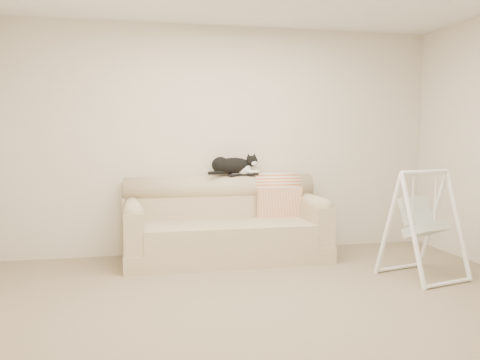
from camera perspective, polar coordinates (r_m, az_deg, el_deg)
The scene contains 8 objects.
ground_plane at distance 4.48m, azimuth 3.53°, elevation -12.92°, with size 5.00×5.00×0.00m, color #7E6E58.
room_shell at distance 4.27m, azimuth 3.64°, elevation 7.00°, with size 5.04×4.04×2.60m.
sofa at distance 5.90m, azimuth -1.68°, elevation -5.03°, with size 2.20×0.93×0.90m.
remote_a at distance 6.08m, azimuth -0.46°, elevation 0.58°, with size 0.19×0.11×0.03m.
remote_b at distance 6.11m, azimuth 1.20°, elevation 0.58°, with size 0.18×0.10×0.02m.
tuxedo_cat at distance 6.09m, azimuth -0.72°, elevation 1.56°, with size 0.62×0.31×0.25m.
throw_blanket at distance 6.23m, azimuth 3.86°, elevation -1.03°, with size 0.52×0.38×0.58m.
baby_swing at distance 5.40m, azimuth 18.91°, elevation -4.44°, with size 0.78×0.81×1.04m.
Camera 1 is at (-1.20, -4.09, 1.38)m, focal length 40.00 mm.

